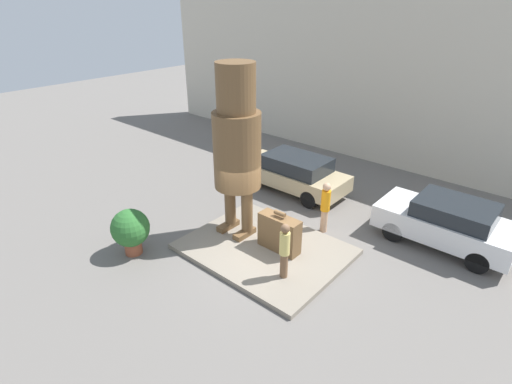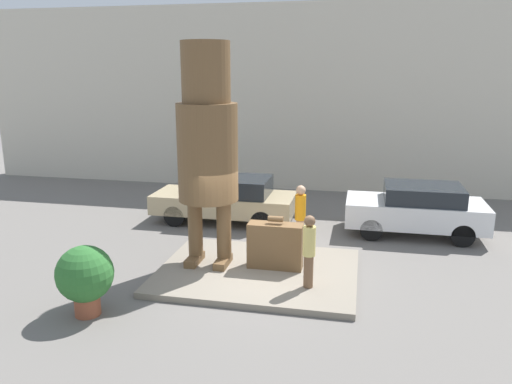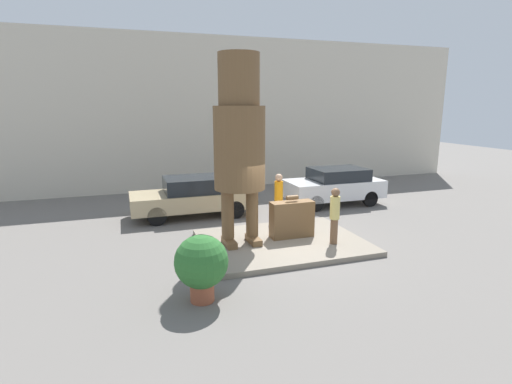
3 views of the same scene
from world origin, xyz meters
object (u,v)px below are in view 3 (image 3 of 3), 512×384
giant_suitcase (292,219)px  parked_car_white (335,185)px  parked_car_tan (195,195)px  planter_pot (201,264)px  tourist (335,213)px  worker_hivis (279,196)px  statue_figure (239,136)px

giant_suitcase → parked_car_white: (3.60, 3.75, 0.10)m
parked_car_tan → planter_pot: size_ratio=3.10×
tourist → parked_car_tan: size_ratio=0.36×
worker_hivis → giant_suitcase: bearing=-100.2°
statue_figure → parked_car_tan: bearing=99.5°
parked_car_tan → parked_car_white: size_ratio=1.13×
giant_suitcase → statue_figure: bearing=-179.3°
planter_pot → parked_car_tan: bearing=81.0°
parked_car_white → worker_hivis: (-3.25, -1.80, 0.16)m
statue_figure → worker_hivis: statue_figure is taller
tourist → parked_car_tan: tourist is taller
tourist → planter_pot: (-4.25, -1.93, -0.21)m
giant_suitcase → planter_pot: bearing=-139.1°
tourist → parked_car_tan: bearing=123.8°
statue_figure → tourist: 3.50m
parked_car_tan → planter_pot: parked_car_tan is taller
statue_figure → tourist: statue_figure is taller
parked_car_tan → worker_hivis: bearing=144.9°
statue_figure → giant_suitcase: (1.64, 0.02, -2.55)m
parked_car_tan → planter_pot: 6.78m
statue_figure → parked_car_tan: size_ratio=1.17×
statue_figure → planter_pot: (-1.70, -2.87, -2.42)m
statue_figure → parked_car_white: statue_figure is taller
parked_car_white → statue_figure: bearing=35.7°
parked_car_tan → parked_car_white: parked_car_white is taller
giant_suitcase → planter_pot: 4.42m
giant_suitcase → worker_hivis: size_ratio=0.75×
planter_pot → worker_hivis: bearing=52.7°
statue_figure → planter_pot: statue_figure is taller
giant_suitcase → planter_pot: (-3.34, -2.89, 0.14)m
tourist → worker_hivis: 2.97m
statue_figure → worker_hivis: size_ratio=3.01×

